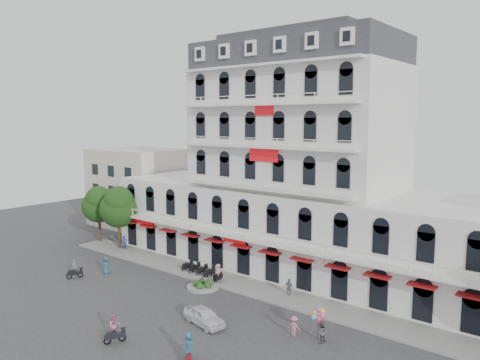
% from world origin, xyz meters
% --- Properties ---
extents(ground, '(120.00, 120.00, 0.00)m').
position_xyz_m(ground, '(0.00, 0.00, 0.00)').
color(ground, '#38383A').
rests_on(ground, ground).
extents(sidewalk, '(53.00, 4.00, 0.16)m').
position_xyz_m(sidewalk, '(0.00, 9.00, 0.08)').
color(sidewalk, gray).
rests_on(sidewalk, ground).
extents(main_building, '(45.00, 15.00, 25.80)m').
position_xyz_m(main_building, '(0.00, 18.00, 9.96)').
color(main_building, silver).
rests_on(main_building, ground).
extents(flank_building_west, '(14.00, 10.00, 12.00)m').
position_xyz_m(flank_building_west, '(-30.00, 20.00, 6.00)').
color(flank_building_west, beige).
rests_on(flank_building_west, ground).
extents(traffic_island, '(3.20, 3.20, 1.60)m').
position_xyz_m(traffic_island, '(-3.00, 6.00, 0.26)').
color(traffic_island, gray).
rests_on(traffic_island, ground).
extents(parked_scooter_row, '(4.40, 1.80, 1.10)m').
position_xyz_m(parked_scooter_row, '(-6.35, 8.80, 0.00)').
color(parked_scooter_row, black).
rests_on(parked_scooter_row, ground).
extents(tree_west_outer, '(4.50, 4.48, 7.76)m').
position_xyz_m(tree_west_outer, '(-25.95, 9.98, 5.35)').
color(tree_west_outer, '#382314').
rests_on(tree_west_outer, ground).
extents(tree_west_inner, '(4.76, 4.76, 8.25)m').
position_xyz_m(tree_west_inner, '(-20.95, 9.48, 5.68)').
color(tree_west_inner, '#382314').
rests_on(tree_west_inner, ground).
extents(parked_car, '(4.39, 2.40, 1.42)m').
position_xyz_m(parked_car, '(2.74, 0.09, 0.71)').
color(parked_car, white).
rests_on(parked_car, ground).
extents(rider_west, '(0.98, 1.58, 2.00)m').
position_xyz_m(rider_west, '(-15.52, -0.30, 0.87)').
color(rider_west, black).
rests_on(rider_west, ground).
extents(rider_southwest, '(0.97, 1.60, 2.26)m').
position_xyz_m(rider_southwest, '(-0.25, -6.41, 1.17)').
color(rider_southwest, black).
rests_on(rider_southwest, ground).
extents(rider_east, '(1.33, 1.29, 2.29)m').
position_xyz_m(rider_east, '(6.21, -5.11, 1.16)').
color(rider_east, maroon).
rests_on(rider_east, ground).
extents(rider_center, '(0.77, 1.68, 1.98)m').
position_xyz_m(rider_center, '(-2.90, 8.14, 1.02)').
color(rider_center, black).
rests_on(rider_center, ground).
extents(pedestrian_left, '(0.92, 0.60, 1.87)m').
position_xyz_m(pedestrian_left, '(-14.17, 2.60, 0.94)').
color(pedestrian_left, '#29597C').
rests_on(pedestrian_left, ground).
extents(pedestrian_mid, '(1.02, 0.45, 1.73)m').
position_xyz_m(pedestrian_mid, '(4.82, 9.50, 0.87)').
color(pedestrian_mid, slate).
rests_on(pedestrian_mid, ground).
extents(pedestrian_right, '(1.06, 0.65, 1.59)m').
position_xyz_m(pedestrian_right, '(9.54, 2.94, 0.79)').
color(pedestrian_right, '#D06E85').
rests_on(pedestrian_right, ground).
extents(pedestrian_far, '(0.74, 0.84, 1.93)m').
position_xyz_m(pedestrian_far, '(-20.00, 9.50, 0.96)').
color(pedestrian_far, navy).
rests_on(pedestrian_far, ground).
extents(balloon_vendor, '(1.40, 1.31, 2.45)m').
position_xyz_m(balloon_vendor, '(11.51, 3.36, 1.27)').
color(balloon_vendor, '#515258').
rests_on(balloon_vendor, ground).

